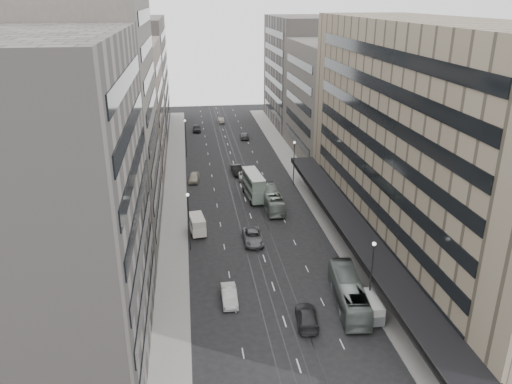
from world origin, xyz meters
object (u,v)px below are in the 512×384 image
vw_microbus (370,307)px  bus_near (349,292)px  double_decker (254,185)px  sedan_2 (253,237)px  sedan_1 (229,295)px  bus_far (272,199)px  panel_van (197,224)px

vw_microbus → bus_near: bearing=119.9°
vw_microbus → double_decker: bearing=102.0°
double_decker → sedan_2: size_ratio=1.47×
sedan_2 → double_decker: bearing=81.8°
double_decker → sedan_1: (-7.01, -30.75, -1.66)m
bus_far → panel_van: size_ratio=2.35×
bus_near → vw_microbus: (1.51, -2.62, -0.30)m
double_decker → sedan_2: (-2.34, -16.44, -1.65)m
double_decker → sedan_1: double_decker is taller
double_decker → vw_microbus: double_decker is taller
panel_van → vw_microbus: bearing=-60.1°
vw_microbus → bus_far: bearing=99.5°
panel_van → sedan_1: panel_van is taller
bus_near → sedan_1: 13.47m
bus_far → sedan_1: (-9.42, -26.30, -0.70)m
bus_far → sedan_1: 27.95m
double_decker → sedan_2: 16.69m
double_decker → sedan_2: double_decker is taller
sedan_1 → panel_van: bearing=99.5°
bus_near → double_decker: (-6.19, 33.31, 0.82)m
bus_far → sedan_2: (-4.75, -12.00, -0.69)m
bus_near → panel_van: (-16.24, 20.72, -0.11)m
panel_van → sedan_2: bearing=-34.0°
vw_microbus → sedan_2: vw_microbus is taller
bus_far → panel_van: bus_far is taller
bus_far → sedan_1: bearing=70.1°
vw_microbus → sedan_1: (-14.71, 5.18, -0.53)m
sedan_1 → vw_microbus: bearing=-19.4°
double_decker → bus_far: bearing=-67.0°
bus_near → vw_microbus: bus_near is taller
vw_microbus → sedan_2: bearing=117.2°
double_decker → panel_van: bearing=-134.0°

